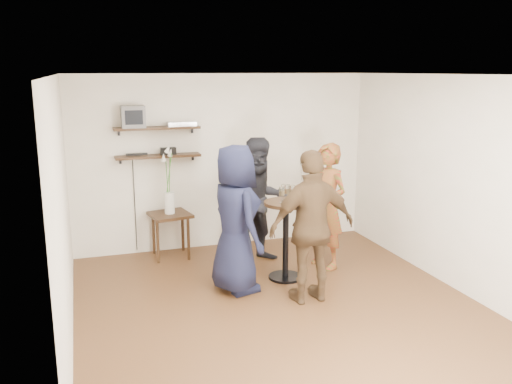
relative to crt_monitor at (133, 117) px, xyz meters
The scene contains 18 objects.
room 2.81m from the crt_monitor, 60.84° to the right, with size 4.58×5.08×2.68m.
shelf_upper 0.37m from the crt_monitor, ahead, with size 1.20×0.25×0.04m, color black.
shelf_lower 0.65m from the crt_monitor, ahead, with size 1.20×0.25×0.04m, color black.
crt_monitor is the anchor object (origin of this frame).
dvd_deck 0.68m from the crt_monitor, ahead, with size 0.40×0.24×0.06m, color silver.
radio 0.69m from the crt_monitor, ahead, with size 0.22×0.10×0.10m, color black.
power_strip 0.54m from the crt_monitor, 57.08° to the left, with size 0.30×0.05×0.03m, color black.
side_table 1.55m from the crt_monitor, 24.42° to the right, with size 0.63×0.63×0.65m.
vase_lilies 1.16m from the crt_monitor, 24.59° to the right, with size 0.20×0.20×1.00m.
drinks_table 2.64m from the crt_monitor, 41.37° to the right, with size 0.56×0.56×1.03m.
wine_glass_fl 2.40m from the crt_monitor, 43.59° to the right, with size 0.07×0.07×0.20m.
wine_glass_fr 2.49m from the crt_monitor, 40.92° to the right, with size 0.07×0.07×0.21m.
wine_glass_bl 2.37m from the crt_monitor, 40.38° to the right, with size 0.07×0.07×0.21m.
wine_glass_br 2.43m from the crt_monitor, 41.03° to the right, with size 0.07×0.07×0.21m.
person_plaid 2.94m from the crt_monitor, 27.65° to the right, with size 0.62×0.41×1.71m, color #AE1318.
person_dark 2.12m from the crt_monitor, 25.64° to the right, with size 0.85×0.67×1.76m, color black.
person_navy 2.23m from the crt_monitor, 59.20° to the right, with size 0.88×0.57×1.80m, color black.
person_brown 3.04m from the crt_monitor, 52.06° to the right, with size 1.05×0.44×1.78m, color #49331F.
Camera 1 is at (-2.06, -5.30, 2.65)m, focal length 38.00 mm.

